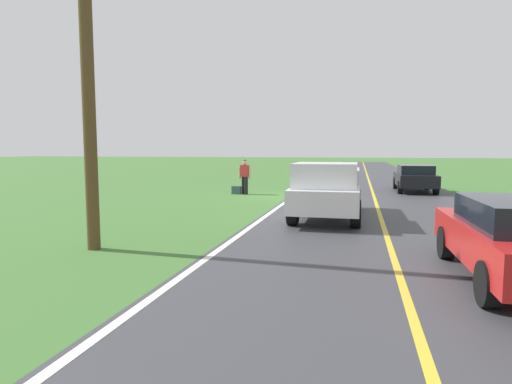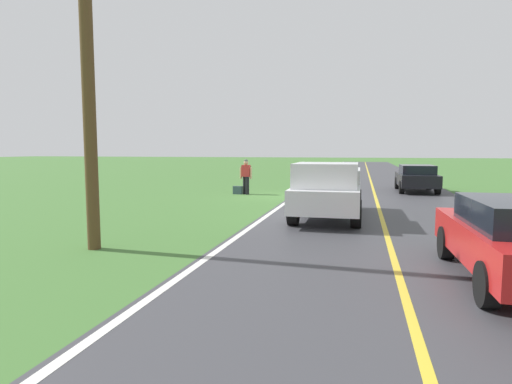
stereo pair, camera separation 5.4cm
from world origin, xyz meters
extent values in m
plane|color=#427033|center=(0.00, 0.00, 0.00)|extent=(200.00, 200.00, 0.00)
cube|color=#3D3D42|center=(-4.51, 0.00, 0.00)|extent=(7.81, 120.00, 0.00)
cube|color=silver|center=(-0.79, 0.00, 0.01)|extent=(0.16, 117.60, 0.00)
cube|color=gold|center=(-4.51, 0.00, 0.01)|extent=(0.14, 117.60, 0.00)
cylinder|color=black|center=(1.62, -0.55, 0.44)|extent=(0.18, 0.18, 0.88)
cylinder|color=black|center=(1.82, -0.80, 0.44)|extent=(0.18, 0.18, 0.88)
cube|color=red|center=(1.72, -0.67, 1.17)|extent=(0.41, 0.28, 0.58)
sphere|color=tan|center=(1.72, -0.67, 1.57)|extent=(0.23, 0.23, 0.23)
sphere|color=#4C564C|center=(1.72, -0.67, 1.65)|extent=(0.20, 0.20, 0.20)
cube|color=#591E19|center=(1.71, -0.87, 1.20)|extent=(0.33, 0.22, 0.44)
cylinder|color=tan|center=(1.46, -0.64, 1.06)|extent=(0.10, 0.10, 0.58)
cylinder|color=tan|center=(1.98, -0.67, 1.06)|extent=(0.10, 0.10, 0.58)
cube|color=#384C56|center=(2.14, -0.65, 0.20)|extent=(0.47, 0.23, 0.40)
cube|color=silver|center=(-2.81, 5.71, 0.75)|extent=(2.02, 5.41, 0.70)
cube|color=silver|center=(-2.81, 6.90, 1.46)|extent=(1.85, 2.17, 0.72)
cube|color=black|center=(-2.81, 6.90, 1.53)|extent=(1.68, 1.30, 0.43)
cube|color=silver|center=(-3.74, 4.62, 1.33)|extent=(0.11, 3.02, 0.45)
cube|color=silver|center=(-1.86, 4.63, 1.33)|extent=(0.11, 3.02, 0.45)
cube|color=silver|center=(-2.80, 3.12, 1.33)|extent=(1.84, 0.11, 0.45)
cylinder|color=black|center=(-3.72, 7.45, 0.40)|extent=(0.30, 0.80, 0.80)
cylinder|color=black|center=(-1.92, 7.46, 0.40)|extent=(0.30, 0.80, 0.80)
cylinder|color=black|center=(-3.70, 4.15, 0.40)|extent=(0.30, 0.80, 0.80)
cylinder|color=black|center=(-1.90, 4.16, 0.40)|extent=(0.30, 0.80, 0.80)
cube|color=black|center=(-6.68, -4.17, 0.64)|extent=(1.86, 4.40, 0.62)
cube|color=black|center=(-6.68, -3.97, 1.18)|extent=(1.63, 2.38, 0.46)
cylinder|color=black|center=(-5.84, -5.57, 0.33)|extent=(0.24, 0.66, 0.66)
cylinder|color=black|center=(-7.53, -5.57, 0.33)|extent=(0.24, 0.66, 0.66)
cylinder|color=black|center=(-5.84, -2.77, 0.33)|extent=(0.24, 0.66, 0.66)
cylinder|color=black|center=(-7.53, -2.77, 0.33)|extent=(0.24, 0.66, 0.66)
cylinder|color=black|center=(-5.54, 10.60, 0.33)|extent=(0.25, 0.66, 0.66)
cylinder|color=black|center=(-5.59, 13.39, 0.33)|extent=(0.25, 0.66, 0.66)
cylinder|color=brown|center=(1.96, 11.54, 3.88)|extent=(0.28, 0.28, 7.75)
camera|label=1|loc=(-3.77, 19.90, 2.23)|focal=30.15mm
camera|label=2|loc=(-3.82, 19.89, 2.23)|focal=30.15mm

